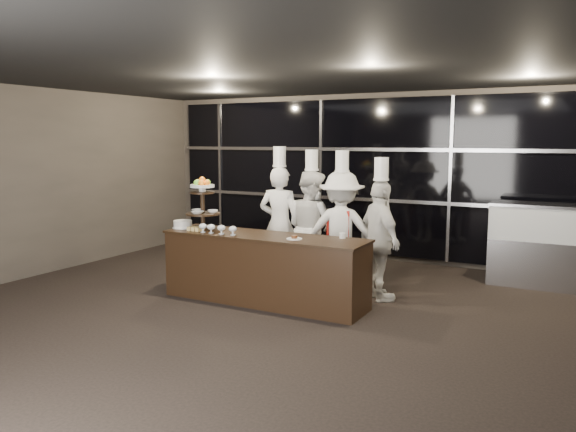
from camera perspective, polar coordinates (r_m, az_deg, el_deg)
The scene contains 14 objects.
room at distance 5.75m, azimuth -6.51°, elevation 0.97°, with size 10.00×10.00×10.00m.
window_wall at distance 10.18m, azimuth 9.56°, elevation 3.88°, with size 8.60×0.10×2.80m.
buffet_counter at distance 7.55m, azimuth -2.43°, elevation -5.33°, with size 2.84×0.74×0.92m.
display_stand at distance 7.95m, azimuth -8.68°, elevation 1.65°, with size 0.48×0.48×0.74m.
compotes at distance 7.59m, azimuth -7.24°, elevation -1.19°, with size 0.60×0.11×0.12m.
layer_cake at distance 8.16m, azimuth -10.64°, elevation -0.84°, with size 0.30×0.30×0.11m.
pastry_squares at distance 7.88m, azimuth -9.41°, elevation -1.30°, with size 0.20×0.13×0.05m.
small_plate at distance 7.12m, azimuth 0.64°, elevation -2.26°, with size 0.20×0.20×0.05m.
chef_cup at distance 7.22m, azimuth 5.56°, elevation -2.00°, with size 0.08×0.08×0.07m, color white.
display_case at distance 9.13m, azimuth 24.08°, elevation -2.30°, with size 1.37×0.60×1.24m.
chef_a at distance 8.59m, azimuth -0.85°, elevation -0.69°, with size 0.71×0.53×2.07m.
chef_b at distance 8.39m, azimuth 2.39°, elevation -1.13°, with size 1.05×0.96×2.03m.
chef_c at distance 8.09m, azimuth 5.43°, elevation -1.53°, with size 1.25×0.92×2.03m.
chef_d at distance 7.66m, azimuth 9.31°, elevation -2.37°, with size 0.98×0.95×1.94m.
Camera 1 is at (3.26, -4.68, 2.18)m, focal length 35.00 mm.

